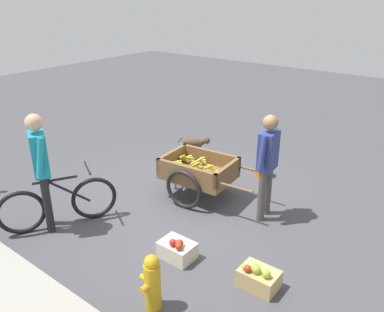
# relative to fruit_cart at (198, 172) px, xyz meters

# --- Properties ---
(ground_plane) EXTENTS (24.00, 24.00, 0.00)m
(ground_plane) POSITION_rel_fruit_cart_xyz_m (0.07, 0.19, -0.44)
(ground_plane) COLOR #47474C
(fruit_cart) EXTENTS (1.71, 0.99, 0.72)m
(fruit_cart) POSITION_rel_fruit_cart_xyz_m (0.00, 0.00, 0.00)
(fruit_cart) COLOR brown
(fruit_cart) RESTS_ON ground
(vendor_person) EXTENTS (0.23, 0.57, 1.59)m
(vendor_person) POSITION_rel_fruit_cart_xyz_m (-1.15, -0.09, 0.52)
(vendor_person) COLOR #4C4742
(vendor_person) RESTS_ON ground
(bicycle) EXTENTS (0.84, 1.49, 0.85)m
(bicycle) POSITION_rel_fruit_cart_xyz_m (1.05, 1.90, -0.08)
(bicycle) COLOR black
(bicycle) RESTS_ON ground
(cyclist_person) EXTENTS (0.47, 0.38, 1.70)m
(cyclist_person) POSITION_rel_fruit_cart_xyz_m (1.13, 2.04, 0.59)
(cyclist_person) COLOR black
(cyclist_person) RESTS_ON ground
(dog) EXTENTS (0.61, 0.38, 0.40)m
(dog) POSITION_rel_fruit_cart_xyz_m (1.10, -1.37, -0.17)
(dog) COLOR #4C3823
(dog) RESTS_ON ground
(fire_hydrant) EXTENTS (0.25, 0.25, 0.67)m
(fire_hydrant) POSITION_rel_fruit_cart_xyz_m (-1.09, 2.27, -0.10)
(fire_hydrant) COLOR gold
(fire_hydrant) RESTS_ON ground
(plastic_bucket) EXTENTS (0.26, 0.26, 0.30)m
(plastic_bucket) POSITION_rel_fruit_cart_xyz_m (-0.46, -1.33, -0.29)
(plastic_bucket) COLOR orange
(plastic_bucket) RESTS_ON ground
(apple_crate) EXTENTS (0.44, 0.32, 0.32)m
(apple_crate) POSITION_rel_fruit_cart_xyz_m (-1.83, 1.30, -0.31)
(apple_crate) COLOR tan
(apple_crate) RESTS_ON ground
(mixed_fruit_crate) EXTENTS (0.44, 0.32, 0.32)m
(mixed_fruit_crate) POSITION_rel_fruit_cart_xyz_m (-0.76, 1.46, -0.31)
(mixed_fruit_crate) COLOR beige
(mixed_fruit_crate) RESTS_ON ground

